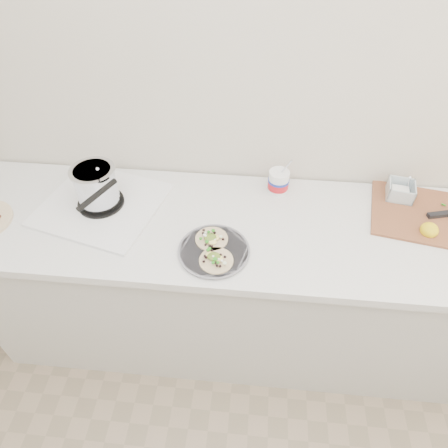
# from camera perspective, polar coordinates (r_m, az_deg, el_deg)

# --- Properties ---
(counter) EXTENTS (2.44, 0.66, 0.90)m
(counter) POSITION_cam_1_polar(r_m,az_deg,el_deg) (2.03, 2.02, -8.71)
(counter) COLOR beige
(counter) RESTS_ON ground
(stove) EXTENTS (0.59, 0.56, 0.24)m
(stove) POSITION_cam_1_polar(r_m,az_deg,el_deg) (1.78, -17.54, 4.34)
(stove) COLOR silver
(stove) RESTS_ON counter
(taco_plate) EXTENTS (0.28, 0.28, 0.04)m
(taco_plate) POSITION_cam_1_polar(r_m,az_deg,el_deg) (1.56, -1.46, -3.64)
(taco_plate) COLOR slate
(taco_plate) RESTS_ON counter
(tub) EXTENTS (0.09, 0.09, 0.21)m
(tub) POSITION_cam_1_polar(r_m,az_deg,el_deg) (1.80, 7.90, 6.20)
(tub) COLOR white
(tub) RESTS_ON counter
(cutboard) EXTENTS (0.57, 0.44, 0.08)m
(cutboard) POSITION_cam_1_polar(r_m,az_deg,el_deg) (1.92, 27.58, 1.56)
(cutboard) COLOR brown
(cutboard) RESTS_ON counter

